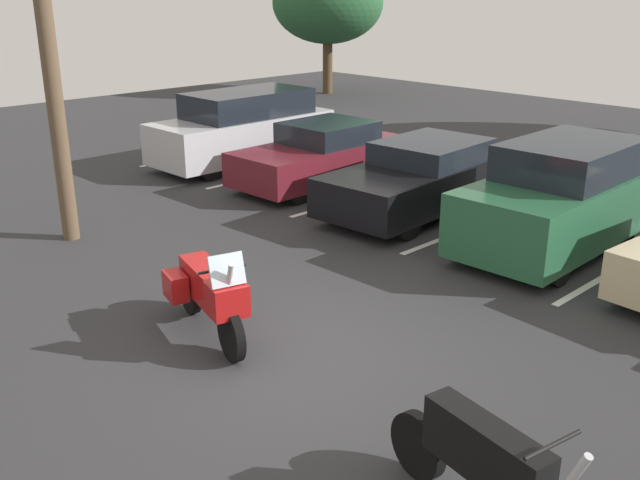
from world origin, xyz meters
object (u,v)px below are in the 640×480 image
at_px(utility_pole, 44,12).
at_px(motorcycle_second, 486,468).
at_px(car_maroon, 322,155).
at_px(car_black, 423,177).
at_px(car_silver, 244,128).
at_px(motorcycle_touring, 210,292).
at_px(car_green, 561,198).

bearing_deg(utility_pole, motorcycle_second, -5.13).
distance_m(car_maroon, car_black, 2.95).
bearing_deg(car_silver, car_maroon, 0.33).
bearing_deg(motorcycle_second, car_black, 131.72).
bearing_deg(motorcycle_second, car_maroon, 142.97).
relative_size(motorcycle_second, car_silver, 0.47).
relative_size(motorcycle_touring, car_maroon, 0.50).
bearing_deg(utility_pole, car_silver, 112.09).
distance_m(car_silver, car_black, 5.83).
height_order(motorcycle_second, car_green, car_green).
bearing_deg(car_maroon, motorcycle_touring, -54.68).
bearing_deg(motorcycle_touring, utility_pole, 175.10).
height_order(motorcycle_touring, car_green, car_green).
bearing_deg(car_silver, motorcycle_second, -29.75).
bearing_deg(motorcycle_touring, car_green, 77.36).
xyz_separation_m(car_maroon, car_black, (2.95, 0.04, 0.02)).
height_order(car_green, utility_pole, utility_pole).
distance_m(motorcycle_touring, car_black, 6.68).
bearing_deg(motorcycle_second, motorcycle_touring, 174.63).
relative_size(motorcycle_touring, car_black, 0.45).
relative_size(car_maroon, car_green, 1.00).
relative_size(motorcycle_second, car_green, 0.52).
bearing_deg(car_maroon, motorcycle_second, -37.03).
height_order(car_silver, car_green, car_green).
relative_size(car_black, utility_pole, 0.63).
relative_size(car_silver, car_green, 1.10).
relative_size(motorcycle_touring, utility_pole, 0.28).
xyz_separation_m(car_maroon, utility_pole, (-0.45, -6.01, 3.31)).
xyz_separation_m(motorcycle_touring, car_silver, (-7.45, 6.42, 0.27)).
height_order(car_black, car_green, car_green).
height_order(motorcycle_touring, utility_pole, utility_pole).
height_order(motorcycle_second, car_maroon, car_maroon).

